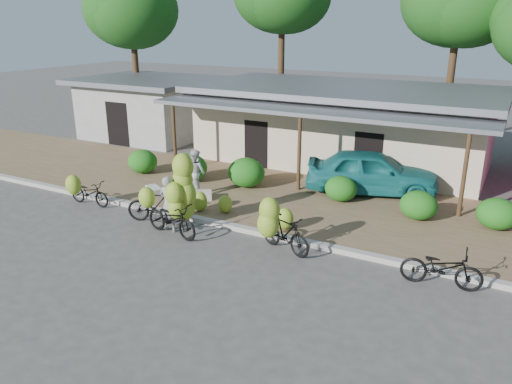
% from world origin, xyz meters
% --- Properties ---
extents(ground, '(100.00, 100.00, 0.00)m').
position_xyz_m(ground, '(0.00, 0.00, 0.00)').
color(ground, '#4D4A47').
rests_on(ground, ground).
extents(sidewalk, '(60.00, 6.00, 0.12)m').
position_xyz_m(sidewalk, '(0.00, 5.00, 0.06)').
color(sidewalk, '#8B684B').
rests_on(sidewalk, ground).
extents(curb, '(60.00, 0.25, 0.15)m').
position_xyz_m(curb, '(0.00, 2.00, 0.07)').
color(curb, '#A8A399').
rests_on(curb, ground).
extents(shop_main, '(13.00, 8.50, 3.35)m').
position_xyz_m(shop_main, '(0.00, 10.93, 1.72)').
color(shop_main, beige).
rests_on(shop_main, ground).
extents(shop_grey, '(7.00, 6.00, 3.15)m').
position_xyz_m(shop_grey, '(-11.00, 10.99, 1.62)').
color(shop_grey, '#A2A29D').
rests_on(shop_grey, ground).
extents(tree_back_left, '(5.44, 5.34, 8.72)m').
position_xyz_m(tree_back_left, '(-13.69, 13.11, 6.68)').
color(tree_back_left, '#4A301D').
rests_on(tree_back_left, ground).
extents(hedge_0, '(1.23, 1.11, 0.96)m').
position_xyz_m(hedge_0, '(-6.47, 5.04, 0.60)').
color(hedge_0, '#165D15').
rests_on(hedge_0, sidewalk).
extents(hedge_1, '(1.36, 1.22, 1.06)m').
position_xyz_m(hedge_1, '(-4.13, 5.08, 0.65)').
color(hedge_1, '#165D15').
rests_on(hedge_1, sidewalk).
extents(hedge_2, '(1.42, 1.28, 1.11)m').
position_xyz_m(hedge_2, '(-1.85, 5.48, 0.67)').
color(hedge_2, '#165D15').
rests_on(hedge_2, sidewalk).
extents(hedge_3, '(1.13, 1.01, 0.88)m').
position_xyz_m(hedge_3, '(1.78, 5.67, 0.56)').
color(hedge_3, '#165D15').
rests_on(hedge_3, sidewalk).
extents(hedge_4, '(1.17, 1.05, 0.91)m').
position_xyz_m(hedge_4, '(4.48, 5.22, 0.58)').
color(hedge_4, '#165D15').
rests_on(hedge_4, sidewalk).
extents(hedge_5, '(1.22, 1.09, 0.95)m').
position_xyz_m(hedge_5, '(6.71, 5.54, 0.59)').
color(hedge_5, '#165D15').
rests_on(hedge_5, sidewalk).
extents(bike_far_left, '(1.67, 1.18, 1.26)m').
position_xyz_m(bike_far_left, '(-5.81, 1.38, 0.52)').
color(bike_far_left, black).
rests_on(bike_far_left, ground).
extents(bike_left, '(1.90, 1.39, 1.38)m').
position_xyz_m(bike_left, '(-2.80, 1.28, 0.61)').
color(bike_left, black).
rests_on(bike_left, ground).
extents(bike_center, '(2.04, 1.36, 2.41)m').
position_xyz_m(bike_center, '(-1.70, 1.02, 0.92)').
color(bike_center, black).
rests_on(bike_center, ground).
extents(bike_right, '(1.85, 1.40, 1.73)m').
position_xyz_m(bike_right, '(1.61, 1.19, 0.73)').
color(bike_right, black).
rests_on(bike_right, ground).
extents(bike_far_right, '(1.96, 0.88, 0.99)m').
position_xyz_m(bike_far_right, '(5.78, 1.38, 0.50)').
color(bike_far_right, black).
rests_on(bike_far_right, ground).
extents(loose_banana_a, '(0.54, 0.46, 0.68)m').
position_xyz_m(loose_banana_a, '(-1.97, 2.54, 0.46)').
color(loose_banana_a, '#94AC2B').
rests_on(loose_banana_a, sidewalk).
extents(loose_banana_b, '(0.48, 0.40, 0.59)m').
position_xyz_m(loose_banana_b, '(-1.14, 2.80, 0.42)').
color(loose_banana_b, '#94AC2B').
rests_on(loose_banana_b, sidewalk).
extents(loose_banana_c, '(0.53, 0.45, 0.66)m').
position_xyz_m(loose_banana_c, '(1.14, 2.51, 0.45)').
color(loose_banana_c, '#94AC2B').
rests_on(loose_banana_c, sidewalk).
extents(sack_near, '(0.93, 0.81, 0.30)m').
position_xyz_m(sack_near, '(-2.60, 3.45, 0.27)').
color(sack_near, silver).
rests_on(sack_near, sidewalk).
extents(sack_far, '(0.84, 0.71, 0.28)m').
position_xyz_m(sack_far, '(-4.34, 3.12, 0.26)').
color(sack_far, silver).
rests_on(sack_far, sidewalk).
extents(vendor, '(0.64, 0.42, 1.73)m').
position_xyz_m(vendor, '(-2.00, 1.00, 0.87)').
color(vendor, gray).
rests_on(vendor, ground).
extents(bystander, '(0.94, 0.81, 1.67)m').
position_xyz_m(bystander, '(-2.99, 3.82, 0.96)').
color(bystander, silver).
rests_on(bystander, sidewalk).
extents(teal_van, '(4.99, 3.21, 1.58)m').
position_xyz_m(teal_van, '(2.45, 7.00, 0.91)').
color(teal_van, '#197173').
rests_on(teal_van, sidewalk).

